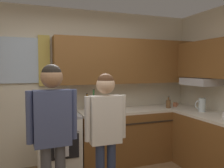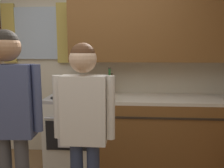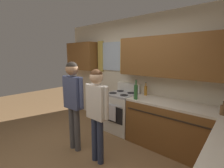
# 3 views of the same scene
# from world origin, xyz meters

# --- Properties ---
(back_wall_unit) EXTENTS (4.60, 0.42, 2.60)m
(back_wall_unit) POSITION_xyz_m (0.08, 1.81, 1.48)
(back_wall_unit) COLOR beige
(back_wall_unit) RESTS_ON ground
(kitchen_counter_run) EXTENTS (2.16, 2.06, 0.90)m
(kitchen_counter_run) POSITION_xyz_m (1.53, 1.13, 0.45)
(kitchen_counter_run) COLOR brown
(kitchen_counter_run) RESTS_ON ground
(stove_oven) EXTENTS (0.63, 0.67, 1.10)m
(stove_oven) POSITION_xyz_m (-0.20, 1.54, 0.47)
(stove_oven) COLOR silver
(stove_oven) RESTS_ON ground
(bottle_oil_amber) EXTENTS (0.06, 0.06, 0.29)m
(bottle_oil_amber) POSITION_xyz_m (0.31, 1.72, 1.01)
(bottle_oil_amber) COLOR #B27223
(bottle_oil_amber) RESTS_ON kitchen_counter_run
(bottle_wine_green) EXTENTS (0.08, 0.08, 0.39)m
(bottle_wine_green) POSITION_xyz_m (0.31, 1.31, 1.05)
(bottle_wine_green) COLOR #2D6633
(bottle_wine_green) RESTS_ON kitchen_counter_run
(bottle_squat_brown) EXTENTS (0.08, 0.08, 0.21)m
(bottle_squat_brown) POSITION_xyz_m (1.72, 1.42, 0.98)
(bottle_squat_brown) COLOR brown
(bottle_squat_brown) RESTS_ON kitchen_counter_run
(cup_terracotta) EXTENTS (0.11, 0.07, 0.08)m
(cup_terracotta) POSITION_xyz_m (1.91, 1.49, 0.94)
(cup_terracotta) COLOR #B76642
(cup_terracotta) RESTS_ON kitchen_counter_run
(water_pitcher) EXTENTS (0.19, 0.11, 0.22)m
(water_pitcher) POSITION_xyz_m (2.01, 0.93, 1.01)
(water_pitcher) COLOR silver
(water_pitcher) RESTS_ON kitchen_counter_run
(adult_left) EXTENTS (0.51, 0.22, 1.64)m
(adult_left) POSITION_xyz_m (-0.40, 0.35, 1.04)
(adult_left) COLOR #4C4C51
(adult_left) RESTS_ON ground
(adult_in_plaid) EXTENTS (0.48, 0.21, 1.55)m
(adult_in_plaid) POSITION_xyz_m (0.18, 0.38, 0.97)
(adult_in_plaid) COLOR #2D3856
(adult_in_plaid) RESTS_ON ground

